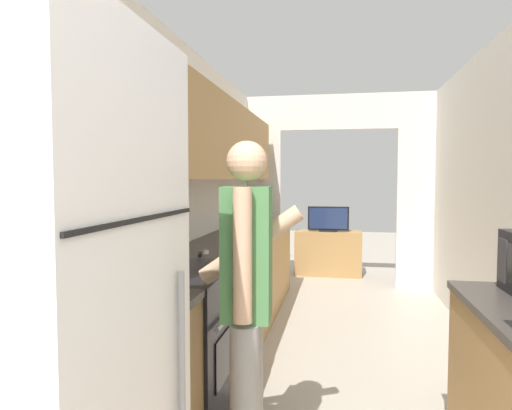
% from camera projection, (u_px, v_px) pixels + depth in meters
% --- Properties ---
extents(wall_left, '(0.38, 7.99, 2.50)m').
position_uv_depth(wall_left, '(172.00, 170.00, 3.23)').
color(wall_left, white).
rests_on(wall_left, ground_plane).
extents(wall_far_with_doorway, '(2.79, 0.06, 2.50)m').
position_uv_depth(wall_far_with_doorway, '(338.00, 178.00, 5.92)').
color(wall_far_with_doorway, white).
rests_on(wall_far_with_doorway, ground_plane).
extents(counter_left, '(0.62, 4.38, 0.89)m').
position_uv_depth(counter_left, '(233.00, 287.00, 4.08)').
color(counter_left, '#B2844C').
rests_on(counter_left, ground_plane).
extents(refrigerator, '(0.76, 0.73, 1.82)m').
position_uv_depth(refrigerator, '(20.00, 361.00, 1.26)').
color(refrigerator, white).
rests_on(refrigerator, ground_plane).
extents(range_oven, '(0.66, 0.79, 1.03)m').
position_uv_depth(range_oven, '(175.00, 346.00, 2.62)').
color(range_oven, black).
rests_on(range_oven, ground_plane).
extents(person, '(0.51, 0.39, 1.58)m').
position_uv_depth(person, '(247.00, 307.00, 2.03)').
color(person, '#9E9E9E').
rests_on(person, ground_plane).
extents(tv_cabinet, '(0.96, 0.42, 0.65)m').
position_uv_depth(tv_cabinet, '(328.00, 253.00, 6.70)').
color(tv_cabinet, '#B2844C').
rests_on(tv_cabinet, ground_plane).
extents(television, '(0.59, 0.16, 0.36)m').
position_uv_depth(television, '(328.00, 219.00, 6.63)').
color(television, black).
rests_on(television, tv_cabinet).
extents(knife, '(0.08, 0.30, 0.02)m').
position_uv_depth(knife, '(202.00, 254.00, 3.14)').
color(knife, '#B7B7BC').
rests_on(knife, counter_left).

